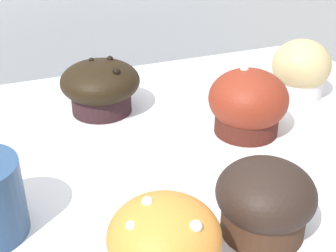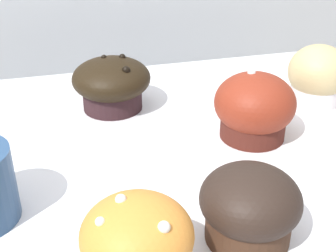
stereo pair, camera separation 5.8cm
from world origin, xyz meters
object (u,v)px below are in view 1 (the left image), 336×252
muffin_back_left (100,86)px  muffin_front_left (248,104)px  muffin_front_right (301,70)px  muffin_front_center (164,244)px  muffin_back_center (265,200)px

muffin_back_left → muffin_front_left: muffin_front_left is taller
muffin_front_left → muffin_front_right: muffin_front_left is taller
muffin_front_center → muffin_back_center: (0.12, 0.02, -0.00)m
muffin_front_right → muffin_back_center: (-0.23, -0.26, -0.00)m
muffin_front_center → muffin_front_left: muffin_front_left is taller
muffin_front_center → muffin_back_center: bearing=12.1°
muffin_back_left → muffin_front_right: bearing=-10.8°
muffin_back_left → muffin_front_left: size_ratio=1.08×
muffin_front_center → muffin_front_right: (0.34, 0.29, 0.00)m
muffin_back_center → muffin_front_center: bearing=-167.9°
muffin_back_left → muffin_back_center: bearing=-75.4°
muffin_back_left → muffin_back_center: (0.08, -0.32, -0.00)m
muffin_front_right → muffin_front_left: bearing=-151.2°
muffin_back_center → muffin_front_left: bearing=65.0°
muffin_front_center → muffin_front_right: bearing=40.1°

